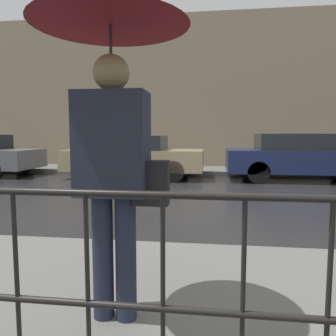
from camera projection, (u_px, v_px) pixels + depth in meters
ground_plane at (242, 197)px, 7.63m from camera, size 80.00×80.00×0.00m
sidewalk_near at (303, 312)px, 2.52m from camera, size 28.00×2.56×0.15m
sidewalk_far at (230, 171)px, 12.49m from camera, size 28.00×2.07×0.15m
lane_marking at (242, 197)px, 7.63m from camera, size 25.20×0.12×0.01m
building_storefront at (230, 92)px, 13.34m from camera, size 28.00×0.30×6.35m
pedestrian at (112, 69)px, 2.15m from camera, size 1.04×1.04×2.23m
car_tan at (133, 156)px, 10.93m from camera, size 4.54×1.90×1.41m
car_navy at (302, 157)px, 10.22m from camera, size 4.70×1.82×1.47m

